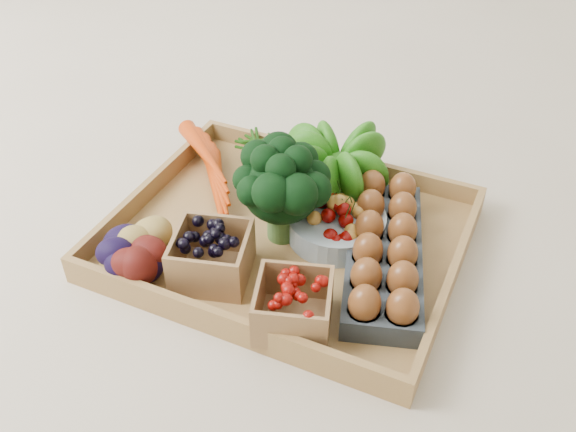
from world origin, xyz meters
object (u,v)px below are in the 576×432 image
at_px(tray, 288,241).
at_px(broccoli, 282,205).
at_px(cherry_bowl, 336,225).
at_px(egg_carton, 383,256).

xyz_separation_m(tray, broccoli, (-0.01, -0.00, 0.07)).
bearing_deg(cherry_bowl, broccoli, -154.73).
bearing_deg(cherry_bowl, tray, -151.45).
height_order(cherry_bowl, egg_carton, cherry_bowl).
height_order(tray, broccoli, broccoli).
relative_size(broccoli, cherry_bowl, 1.00).
distance_m(tray, cherry_bowl, 0.08).
height_order(tray, egg_carton, egg_carton).
distance_m(broccoli, cherry_bowl, 0.10).
bearing_deg(tray, broccoli, -179.38).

